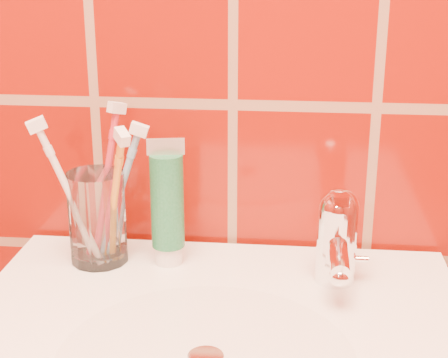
# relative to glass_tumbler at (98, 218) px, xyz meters

# --- Properties ---
(glass_tumbler) EXTENTS (0.09, 0.09, 0.12)m
(glass_tumbler) POSITION_rel_glass_tumbler_xyz_m (0.00, 0.00, 0.00)
(glass_tumbler) COLOR white
(glass_tumbler) RESTS_ON pedestal_sink
(toothpaste_tube) EXTENTS (0.05, 0.04, 0.17)m
(toothpaste_tube) POSITION_rel_glass_tumbler_xyz_m (0.09, 0.00, 0.02)
(toothpaste_tube) COLOR white
(toothpaste_tube) RESTS_ON pedestal_sink
(faucet) EXTENTS (0.05, 0.11, 0.12)m
(faucet) POSITION_rel_glass_tumbler_xyz_m (0.30, -0.03, 0.00)
(faucet) COLOR white
(faucet) RESTS_ON pedestal_sink
(toothbrush_0) EXTENTS (0.09, 0.09, 0.19)m
(toothbrush_0) POSITION_rel_glass_tumbler_xyz_m (0.03, 0.01, 0.03)
(toothbrush_0) COLOR #77A7D3
(toothbrush_0) RESTS_ON glass_tumbler
(toothbrush_1) EXTENTS (0.11, 0.12, 0.22)m
(toothbrush_1) POSITION_rel_glass_tumbler_xyz_m (0.01, 0.02, 0.04)
(toothbrush_1) COLOR #BF293A
(toothbrush_1) RESTS_ON glass_tumbler
(toothbrush_2) EXTENTS (0.14, 0.12, 0.21)m
(toothbrush_2) POSITION_rel_glass_tumbler_xyz_m (-0.03, -0.02, 0.04)
(toothbrush_2) COLOR white
(toothbrush_2) RESTS_ON glass_tumbler
(toothbrush_3) EXTENTS (0.14, 0.16, 0.21)m
(toothbrush_3) POSITION_rel_glass_tumbler_xyz_m (0.03, -0.02, 0.03)
(toothbrush_3) COLOR orange
(toothbrush_3) RESTS_ON glass_tumbler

